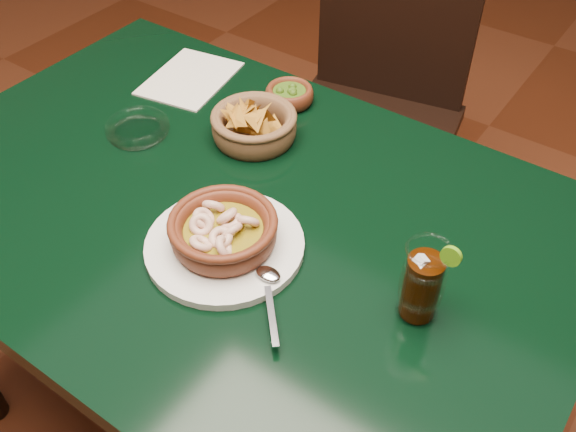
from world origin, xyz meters
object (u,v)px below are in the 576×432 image
Objects in this scene: dining_table at (231,243)px; dining_chair at (375,106)px; shrimp_plate at (224,235)px; cola_drink at (422,283)px; chip_basket at (254,125)px.

dining_table is 0.73m from dining_chair.
shrimp_plate is 2.08× the size of cola_drink.
shrimp_plate is (0.07, -0.09, 0.13)m from dining_table.
chip_basket is 0.48m from cola_drink.
cola_drink is at bearing -57.96° from dining_chair.
cola_drink is at bearing 11.22° from shrimp_plate.
dining_table is 0.40m from cola_drink.
shrimp_plate reaches higher than dining_table.
dining_table is 6.21× the size of chip_basket.
chip_basket reaches higher than dining_table.
dining_table is 3.86× the size of shrimp_plate.
dining_table is 0.17m from shrimp_plate.
chip_basket is 1.29× the size of cola_drink.
shrimp_plate is 0.29m from chip_basket.
dining_table is 8.04× the size of cola_drink.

